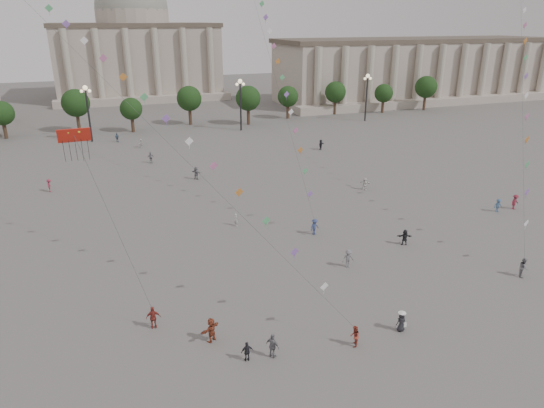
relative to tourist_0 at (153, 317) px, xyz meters
name	(u,v)px	position (x,y,z in m)	size (l,w,h in m)	color
ground	(315,329)	(11.47, -4.28, -0.92)	(360.00, 360.00, 0.00)	#4F4C4A
hall_east	(416,70)	(86.47, 89.62, 7.50)	(84.00, 26.22, 17.20)	#A89B8D
hall_central	(136,48)	(11.47, 124.94, 13.31)	(48.30, 34.30, 35.50)	#A89B8D
tree_row	(163,103)	(11.47, 73.72, 4.47)	(137.12, 5.12, 8.00)	#332319
lamp_post_mid_west	(87,103)	(-3.53, 65.72, 6.43)	(2.00, 0.90, 10.65)	#262628
lamp_post_mid_east	(240,95)	(26.47, 65.72, 6.43)	(2.00, 0.90, 10.65)	#262628
lamp_post_far_east	(367,89)	(56.47, 65.72, 6.43)	(2.00, 0.90, 10.65)	#262628
person_crowd_0	(117,138)	(1.05, 63.72, -0.08)	(0.99, 0.41, 1.69)	navy
person_crowd_3	(405,237)	(26.43, 5.97, -0.08)	(1.57, 0.50, 1.69)	black
person_crowd_4	(141,143)	(4.92, 57.72, -0.12)	(1.49, 0.47, 1.60)	silver
person_crowd_6	(348,259)	(18.53, 3.60, -0.02)	(1.17, 0.67, 1.82)	slate
person_crowd_7	(365,184)	(31.51, 22.88, -0.06)	(1.60, 0.51, 1.73)	silver
person_crowd_8	(515,202)	(45.17, 9.98, 0.02)	(1.22, 0.70, 1.89)	maroon
person_crowd_9	(321,145)	(35.30, 44.96, 0.00)	(1.71, 0.54, 1.84)	black
person_crowd_12	(196,173)	(10.57, 35.40, 0.04)	(1.79, 0.57, 1.93)	slate
person_crowd_13	(236,220)	(11.30, 16.79, -0.19)	(0.54, 0.35, 1.48)	#B6B6B2
person_crowd_14	(498,205)	(42.57, 9.99, -0.09)	(1.08, 0.62, 1.66)	#37587C
person_crowd_16	(151,158)	(5.34, 46.53, 0.01)	(1.09, 0.45, 1.86)	slate
person_crowd_17	(50,185)	(-9.34, 36.78, -0.03)	(1.15, 0.66, 1.78)	maroon
tourist_0	(153,317)	(0.00, 0.00, 0.00)	(1.08, 0.45, 1.85)	maroon
tourist_2	(211,330)	(3.76, -3.05, 0.02)	(1.75, 0.56, 1.89)	brown
tourist_3	(273,346)	(7.32, -6.30, 0.00)	(1.09, 0.45, 1.86)	slate
tourist_4	(247,351)	(5.55, -6.05, -0.18)	(0.87, 0.36, 1.49)	#232228
kite_flyer_0	(355,336)	(13.25, -7.16, -0.10)	(0.80, 0.62, 1.64)	#953628
kite_flyer_1	(315,227)	(18.69, 11.52, -0.01)	(1.18, 0.68, 1.83)	navy
kite_flyer_2	(523,267)	(32.70, -3.41, -0.01)	(0.89, 0.69, 1.82)	slate
hat_person	(401,321)	(17.45, -6.72, -0.08)	(0.82, 0.60, 1.69)	black
dragon_kite	(76,146)	(-3.79, 3.40, 12.81)	(3.03, 2.03, 13.90)	red
kite_train_west	(68,31)	(-3.76, 20.17, 20.05)	(32.07, 50.55, 71.15)	#3F3F3F
kite_train_east	(523,10)	(49.52, 18.05, 22.27)	(31.58, 39.60, 65.24)	#3F3F3F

